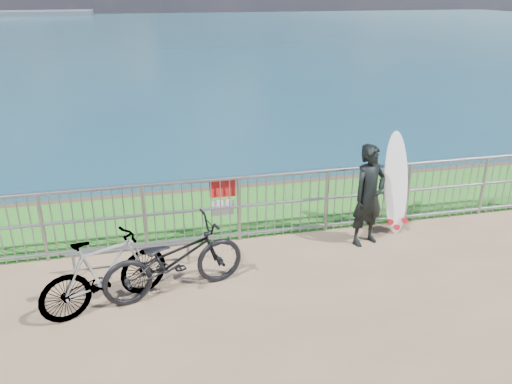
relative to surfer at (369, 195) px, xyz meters
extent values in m
plane|color=#24731F|center=(-1.49, 1.65, -0.83)|extent=(120.00, 120.00, 0.00)
cube|color=brown|center=(-1.49, 2.85, -3.34)|extent=(120.00, 0.30, 5.00)
plane|color=#215165|center=(-1.49, 88.95, -5.84)|extent=(260.00, 260.00, 0.00)
cylinder|color=gray|center=(-1.49, 0.55, 0.26)|extent=(10.00, 0.06, 0.06)
cylinder|color=gray|center=(-1.49, 0.55, -0.23)|extent=(10.00, 0.05, 0.05)
cylinder|color=gray|center=(-1.49, 0.55, -0.74)|extent=(10.00, 0.05, 0.05)
cylinder|color=gray|center=(-4.99, 0.55, -0.29)|extent=(0.06, 0.06, 1.10)
cylinder|color=gray|center=(-3.49, 0.55, -0.29)|extent=(0.06, 0.06, 1.10)
cylinder|color=gray|center=(-1.99, 0.55, -0.29)|extent=(0.06, 0.06, 1.10)
cylinder|color=gray|center=(-0.49, 0.55, -0.29)|extent=(0.06, 0.06, 1.10)
cylinder|color=gray|center=(1.01, 0.55, -0.29)|extent=(0.06, 0.06, 1.10)
cylinder|color=gray|center=(2.51, 0.55, -0.29)|extent=(0.06, 0.06, 1.10)
cube|color=red|center=(-2.24, 0.61, 0.08)|extent=(0.42, 0.02, 0.30)
cube|color=white|center=(-2.24, 0.61, 0.08)|extent=(0.38, 0.01, 0.08)
cube|color=white|center=(-2.24, 0.61, -0.26)|extent=(0.36, 0.02, 0.26)
imported|color=black|center=(0.00, 0.00, 0.00)|extent=(0.71, 0.58, 1.67)
ellipsoid|color=white|center=(0.64, 0.34, 0.03)|extent=(0.48, 0.43, 1.73)
cone|color=red|center=(0.51, 0.22, -0.59)|extent=(0.10, 0.19, 0.10)
cone|color=red|center=(0.78, 0.22, -0.59)|extent=(0.10, 0.19, 0.10)
cone|color=red|center=(0.64, 0.22, -0.70)|extent=(0.10, 0.19, 0.10)
imported|color=black|center=(-3.13, -0.74, -0.32)|extent=(2.05, 1.12, 1.02)
imported|color=black|center=(-4.02, -0.88, -0.32)|extent=(1.75, 1.14, 1.03)
cylinder|color=gray|center=(-3.71, -0.04, -0.48)|extent=(1.84, 0.05, 0.05)
cylinder|color=gray|center=(-4.53, -0.04, -0.66)|extent=(0.04, 0.04, 0.36)
cylinder|color=gray|center=(-2.89, -0.04, -0.66)|extent=(0.04, 0.04, 0.36)
camera|label=1|loc=(-3.36, -6.68, 3.08)|focal=35.00mm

